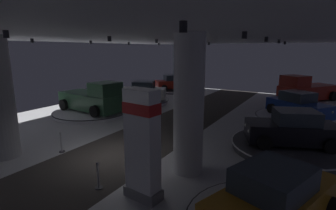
{
  "coord_description": "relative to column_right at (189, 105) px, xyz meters",
  "views": [
    {
      "loc": [
        7.96,
        -8.46,
        4.9
      ],
      "look_at": [
        -0.12,
        5.35,
        1.4
      ],
      "focal_mm": 27.5,
      "sensor_mm": 36.0,
      "label": 1
    }
  ],
  "objects": [
    {
      "name": "display_platform_deep_right",
      "position": [
        3.54,
        17.17,
        -2.55
      ],
      "size": [
        5.68,
        5.68,
        0.36
      ],
      "color": "#B7B7BC",
      "rests_on": "ground"
    },
    {
      "name": "pickup_truck_deep_right",
      "position": [
        3.36,
        16.91,
        -1.46
      ],
      "size": [
        4.81,
        5.52,
        2.3
      ],
      "color": "maroon",
      "rests_on": "display_platform_deep_right"
    },
    {
      "name": "display_car_far_right",
      "position": [
        3.25,
        10.52,
        -1.64
      ],
      "size": [
        4.43,
        3.98,
        1.71
      ],
      "color": "navy",
      "rests_on": "display_platform_far_right"
    },
    {
      "name": "display_platform_far_left",
      "position": [
        -9.68,
        10.23,
        -2.59
      ],
      "size": [
        4.86,
        4.86,
        0.28
      ],
      "color": "silver",
      "rests_on": "ground"
    },
    {
      "name": "display_car_near_right",
      "position": [
        3.57,
        -2.14,
        -1.76
      ],
      "size": [
        3.29,
        4.56,
        1.71
      ],
      "color": "#B77519",
      "rests_on": "display_platform_near_right"
    },
    {
      "name": "ground",
      "position": [
        -3.72,
        -0.38,
        -2.77
      ],
      "size": [
        24.0,
        44.0,
        0.06
      ],
      "color": "#B2B2B7"
    },
    {
      "name": "display_platform_mid_right",
      "position": [
        3.39,
        4.52,
        -2.57
      ],
      "size": [
        5.62,
        5.62,
        0.33
      ],
      "color": "#333338",
      "rests_on": "ground"
    },
    {
      "name": "brand_sign_pylon",
      "position": [
        -0.42,
        -2.52,
        -0.83
      ],
      "size": [
        1.33,
        0.78,
        3.7
      ],
      "color": "slate",
      "rests_on": "ground"
    },
    {
      "name": "display_platform_far_right",
      "position": [
        3.28,
        10.5,
        -2.56
      ],
      "size": [
        5.51,
        5.51,
        0.35
      ],
      "color": "silver",
      "rests_on": "ground"
    },
    {
      "name": "display_car_mid_right",
      "position": [
        3.42,
        4.53,
        -1.66
      ],
      "size": [
        4.57,
        3.39,
        1.71
      ],
      "color": "black",
      "rests_on": "display_platform_mid_right"
    },
    {
      "name": "display_car_far_left",
      "position": [
        -9.65,
        10.25,
        -1.71
      ],
      "size": [
        4.57,
        3.46,
        1.71
      ],
      "color": "silver",
      "rests_on": "display_platform_far_left"
    },
    {
      "name": "display_platform_mid_left",
      "position": [
        -10.56,
        4.81,
        -2.61
      ],
      "size": [
        5.73,
        5.73,
        0.26
      ],
      "color": "silver",
      "rests_on": "ground"
    },
    {
      "name": "pickup_truck_mid_left",
      "position": [
        -10.24,
        4.78,
        -1.56
      ],
      "size": [
        5.48,
        3.06,
        2.3
      ],
      "color": "#2D5638",
      "rests_on": "display_platform_mid_left"
    },
    {
      "name": "display_platform_deep_left",
      "position": [
        -10.37,
        17.52,
        -2.62
      ],
      "size": [
        5.0,
        5.0,
        0.23
      ],
      "color": "#333338",
      "rests_on": "ground"
    },
    {
      "name": "stanchion_b",
      "position": [
        -6.12,
        -1.33,
        -2.38
      ],
      "size": [
        0.28,
        0.28,
        1.01
      ],
      "color": "#333338",
      "rests_on": "ground"
    },
    {
      "name": "ceiling_with_spotlights",
      "position": [
        -3.72,
        -0.38,
        2.8
      ],
      "size": [
        24.0,
        44.0,
        0.39
      ],
      "color": "silver"
    },
    {
      "name": "display_car_deep_left",
      "position": [
        -10.39,
        17.5,
        -1.76
      ],
      "size": [
        4.23,
        4.26,
        1.71
      ],
      "color": "maroon",
      "rests_on": "display_platform_deep_left"
    },
    {
      "name": "column_right",
      "position": [
        0.0,
        0.0,
        0.0
      ],
      "size": [
        1.19,
        1.19,
        5.5
      ],
      "color": "silver",
      "rests_on": "ground"
    },
    {
      "name": "stanchion_a",
      "position": [
        -2.14,
        -2.86,
        -2.38
      ],
      "size": [
        0.28,
        0.28,
        1.01
      ],
      "color": "#333338",
      "rests_on": "ground"
    },
    {
      "name": "visitor_walking_near",
      "position": [
        -5.07,
        9.93,
        -1.84
      ],
      "size": [
        0.32,
        0.32,
        1.59
      ],
      "color": "black",
      "rests_on": "ground"
    }
  ]
}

